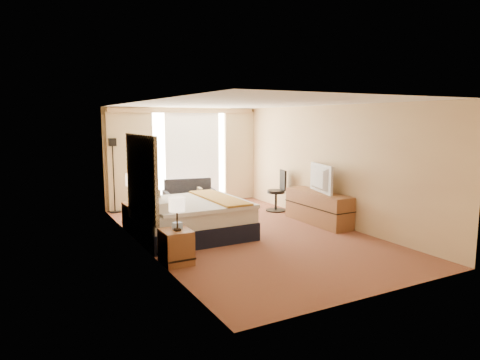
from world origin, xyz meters
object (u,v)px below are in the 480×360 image
nightstand_right (135,216)px  floor_lamp (113,160)px  television (317,178)px  bed (190,218)px  loveseat (190,201)px  desk_chair (278,193)px  media_dresser (318,208)px  lamp_left (177,205)px  nightstand_left (176,247)px  lamp_right (133,180)px

nightstand_right → floor_lamp: bearing=90.9°
floor_lamp → television: bearing=-41.7°
bed → floor_lamp: (-0.84, 2.94, 0.93)m
loveseat → desk_chair: (1.98, -0.97, 0.20)m
media_dresser → lamp_left: bearing=-163.3°
nightstand_right → desk_chair: 3.64m
desk_chair → nightstand_left: bearing=-129.0°
nightstand_left → media_dresser: media_dresser is taller
nightstand_right → desk_chair: desk_chair is taller
media_dresser → loveseat: size_ratio=1.30×
lamp_left → lamp_right: bearing=90.4°
nightstand_left → desk_chair: desk_chair is taller
floor_lamp → lamp_right: 1.80m
nightstand_right → lamp_left: lamp_left is taller
floor_lamp → television: 4.94m
desk_chair → lamp_left: bearing=-128.3°
nightstand_right → desk_chair: size_ratio=0.53×
media_dresser → lamp_left: size_ratio=3.34×
media_dresser → bed: bearing=173.0°
media_dresser → desk_chair: (-0.06, 1.52, 0.11)m
bed → lamp_right: lamp_right is taller
bed → loveseat: bed is taller
media_dresser → television: (-0.05, 0.02, 0.66)m
nightstand_left → floor_lamp: floor_lamp is taller
floor_lamp → desk_chair: (3.67, -1.78, -0.84)m
nightstand_left → media_dresser: size_ratio=0.31×
bed → media_dresser: bearing=-7.0°
floor_lamp → desk_chair: floor_lamp is taller
loveseat → nightstand_right: bearing=-138.4°
desk_chair → bed: bearing=-141.9°
nightstand_right → desk_chair: (3.64, 0.07, 0.19)m
nightstand_left → desk_chair: (3.64, 2.57, 0.19)m
bed → desk_chair: desk_chair is taller
desk_chair → loveseat: bearing=169.7°
television → media_dresser: bearing=-93.3°
floor_lamp → desk_chair: size_ratio=1.78×
media_dresser → bed: 2.91m
loveseat → floor_lamp: (-1.68, 0.81, 1.03)m
media_dresser → lamp_right: size_ratio=2.93×
nightstand_right → television: (3.65, -1.43, 0.74)m
loveseat → television: size_ratio=1.28×
nightstand_left → floor_lamp: bearing=90.4°
television → lamp_left: bearing=122.2°
nightstand_right → loveseat: 1.95m
nightstand_right → bed: (0.81, -1.09, 0.09)m
desk_chair → television: bearing=-73.7°
media_dresser → floor_lamp: floor_lamp is taller
lamp_left → lamp_right: lamp_right is taller
media_dresser → television: size_ratio=1.67×
nightstand_right → floor_lamp: floor_lamp is taller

